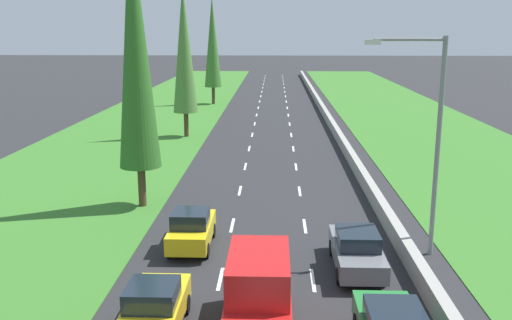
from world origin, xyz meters
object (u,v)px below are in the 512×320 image
(yellow_hatchback_left_lane_third, at_px, (192,229))
(poplar_tree_second, at_px, (135,44))
(poplar_tree_third, at_px, (184,49))
(poplar_tree_fourth, at_px, (213,42))
(yellow_hatchback_left_lane, at_px, (154,308))
(red_van_centre_lane, at_px, (259,295))
(grey_sedan_right_lane, at_px, (357,250))
(street_light_mast, at_px, (430,132))

(yellow_hatchback_left_lane_third, distance_m, poplar_tree_second, 10.18)
(poplar_tree_third, bearing_deg, poplar_tree_fourth, 90.03)
(yellow_hatchback_left_lane, relative_size, yellow_hatchback_left_lane_third, 1.00)
(poplar_tree_fourth, bearing_deg, yellow_hatchback_left_lane_third, -84.97)
(yellow_hatchback_left_lane_third, height_order, poplar_tree_third, poplar_tree_third)
(red_van_centre_lane, bearing_deg, poplar_tree_second, 116.94)
(yellow_hatchback_left_lane, height_order, poplar_tree_second, poplar_tree_second)
(grey_sedan_right_lane, relative_size, poplar_tree_second, 0.30)
(yellow_hatchback_left_lane, relative_size, poplar_tree_third, 0.30)
(street_light_mast, bearing_deg, poplar_tree_third, 118.20)
(street_light_mast, bearing_deg, grey_sedan_right_lane, -150.81)
(grey_sedan_right_lane, distance_m, yellow_hatchback_left_lane_third, 7.11)
(yellow_hatchback_left_lane, xyz_separation_m, yellow_hatchback_left_lane_third, (0.12, 7.08, 0.00))
(poplar_tree_third, height_order, poplar_tree_fourth, poplar_tree_fourth)
(grey_sedan_right_lane, distance_m, poplar_tree_fourth, 51.77)
(grey_sedan_right_lane, relative_size, yellow_hatchback_left_lane_third, 1.15)
(red_van_centre_lane, height_order, yellow_hatchback_left_lane_third, red_van_centre_lane)
(grey_sedan_right_lane, bearing_deg, yellow_hatchback_left_lane, -144.09)
(yellow_hatchback_left_lane, xyz_separation_m, red_van_centre_lane, (3.23, -0.16, 0.56))
(red_van_centre_lane, xyz_separation_m, poplar_tree_fourth, (-7.35, 55.29, 6.28))
(yellow_hatchback_left_lane, distance_m, red_van_centre_lane, 3.29)
(grey_sedan_right_lane, xyz_separation_m, poplar_tree_second, (-10.28, 7.80, 7.70))
(yellow_hatchback_left_lane_third, distance_m, poplar_tree_fourth, 48.71)
(grey_sedan_right_lane, xyz_separation_m, poplar_tree_fourth, (-11.03, 50.11, 6.86))
(yellow_hatchback_left_lane, relative_size, poplar_tree_fourth, 0.29)
(red_van_centre_lane, distance_m, poplar_tree_fourth, 56.13)
(grey_sedan_right_lane, height_order, poplar_tree_third, poplar_tree_third)
(yellow_hatchback_left_lane, bearing_deg, poplar_tree_third, 97.12)
(poplar_tree_fourth, bearing_deg, street_light_mast, -73.85)
(poplar_tree_fourth, bearing_deg, poplar_tree_third, -89.97)
(poplar_tree_third, bearing_deg, poplar_tree_second, -87.87)
(grey_sedan_right_lane, relative_size, street_light_mast, 0.50)
(yellow_hatchback_left_lane_third, bearing_deg, red_van_centre_lane, -66.72)
(grey_sedan_right_lane, relative_size, poplar_tree_third, 0.34)
(yellow_hatchback_left_lane, height_order, poplar_tree_third, poplar_tree_third)
(yellow_hatchback_left_lane, bearing_deg, poplar_tree_fourth, 94.27)
(poplar_tree_second, bearing_deg, yellow_hatchback_left_lane, -75.31)
(grey_sedan_right_lane, height_order, red_van_centre_lane, red_van_centre_lane)
(yellow_hatchback_left_lane_third, xyz_separation_m, street_light_mast, (9.80, -0.40, 4.40))
(red_van_centre_lane, distance_m, poplar_tree_third, 34.35)
(grey_sedan_right_lane, distance_m, red_van_centre_lane, 6.38)
(poplar_tree_second, bearing_deg, street_light_mast, -24.77)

